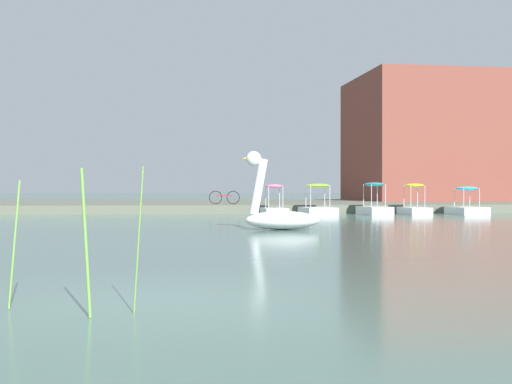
{
  "coord_description": "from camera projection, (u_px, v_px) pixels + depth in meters",
  "views": [
    {
      "loc": [
        0.36,
        -8.18,
        1.34
      ],
      "look_at": [
        2.6,
        16.89,
        1.22
      ],
      "focal_mm": 48.11,
      "sensor_mm": 36.0,
      "label": 1
    }
  ],
  "objects": [
    {
      "name": "apartment_block",
      "position": [
        468.0,
        140.0,
        52.44
      ],
      "size": [
        17.81,
        11.46,
        9.29
      ],
      "primitive_type": "cube",
      "rotation": [
        0.0,
        0.0,
        0.06
      ],
      "color": "brown",
      "rests_on": "shore_bank_far"
    },
    {
      "name": "shore_bank_far",
      "position": [
        190.0,
        205.0,
        46.22
      ],
      "size": [
        158.24,
        20.02,
        0.47
      ],
      "primitive_type": "cube",
      "color": "#5B6051",
      "rests_on": "ground_plane"
    },
    {
      "name": "pedal_boat_pink",
      "position": [
        274.0,
        207.0,
        34.7
      ],
      "size": [
        1.3,
        2.06,
        1.57
      ],
      "color": "white",
      "rests_on": "ground_plane"
    },
    {
      "name": "pedal_boat_teal",
      "position": [
        374.0,
        206.0,
        35.11
      ],
      "size": [
        1.46,
        2.41,
        1.67
      ],
      "color": "white",
      "rests_on": "ground_plane"
    },
    {
      "name": "parked_van",
      "position": [
        461.0,
        187.0,
        48.7
      ],
      "size": [
        4.95,
        2.63,
        1.86
      ],
      "color": "gray",
      "rests_on": "shore_bank_far"
    },
    {
      "name": "pedal_boat_yellow",
      "position": [
        414.0,
        206.0,
        35.51
      ],
      "size": [
        1.26,
        2.24,
        1.62
      ],
      "color": "white",
      "rests_on": "ground_plane"
    },
    {
      "name": "ground_plane",
      "position": [
        164.0,
        302.0,
        8.12
      ],
      "size": [
        428.52,
        428.52,
        0.0
      ],
      "primitive_type": "plane",
      "color": "#47665B"
    },
    {
      "name": "bicycle_parked",
      "position": [
        224.0,
        197.0,
        38.95
      ],
      "size": [
        1.74,
        0.45,
        0.77
      ],
      "color": "black",
      "rests_on": "shore_bank_far"
    },
    {
      "name": "swan_boat",
      "position": [
        279.0,
        213.0,
        22.49
      ],
      "size": [
        2.62,
        1.44,
        2.58
      ],
      "color": "white",
      "rests_on": "ground_plane"
    },
    {
      "name": "pedal_boat_cyan",
      "position": [
        467.0,
        207.0,
        35.47
      ],
      "size": [
        1.63,
        2.4,
        1.47
      ],
      "color": "white",
      "rests_on": "ground_plane"
    },
    {
      "name": "pedal_boat_lime",
      "position": [
        318.0,
        207.0,
        35.19
      ],
      "size": [
        1.75,
        2.5,
        1.6
      ],
      "color": "white",
      "rests_on": "ground_plane"
    }
  ]
}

